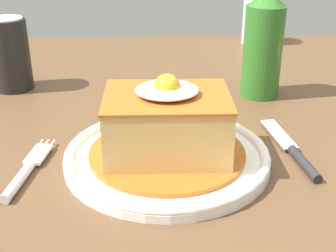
% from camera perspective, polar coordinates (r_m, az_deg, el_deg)
% --- Properties ---
extents(dining_table, '(1.29, 0.97, 0.76)m').
position_cam_1_polar(dining_table, '(0.75, -0.40, -5.87)').
color(dining_table, brown).
rests_on(dining_table, ground_plane).
extents(main_plate, '(0.25, 0.25, 0.02)m').
position_cam_1_polar(main_plate, '(0.57, 0.06, -3.68)').
color(main_plate, white).
rests_on(main_plate, dining_table).
extents(sandwich_meal, '(0.19, 0.19, 0.11)m').
position_cam_1_polar(sandwich_meal, '(0.55, 0.07, 0.00)').
color(sandwich_meal, '#B75B1E').
rests_on(sandwich_meal, main_plate).
extents(fork, '(0.03, 0.14, 0.01)m').
position_cam_1_polar(fork, '(0.57, -17.37, -5.49)').
color(fork, silver).
rests_on(fork, dining_table).
extents(knife, '(0.04, 0.17, 0.01)m').
position_cam_1_polar(knife, '(0.60, 15.68, -3.42)').
color(knife, '#262628').
rests_on(knife, dining_table).
extents(soda_can, '(0.07, 0.07, 0.12)m').
position_cam_1_polar(soda_can, '(0.84, -19.07, 8.43)').
color(soda_can, black).
rests_on(soda_can, dining_table).
extents(beer_bottle_green, '(0.06, 0.06, 0.27)m').
position_cam_1_polar(beer_bottle_green, '(0.77, 11.84, 10.77)').
color(beer_bottle_green, '#2D6B23').
rests_on(beer_bottle_green, dining_table).
extents(drinking_glass, '(0.07, 0.07, 0.10)m').
position_cam_1_polar(drinking_glass, '(1.11, 11.03, 12.38)').
color(drinking_glass, silver).
rests_on(drinking_glass, dining_table).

